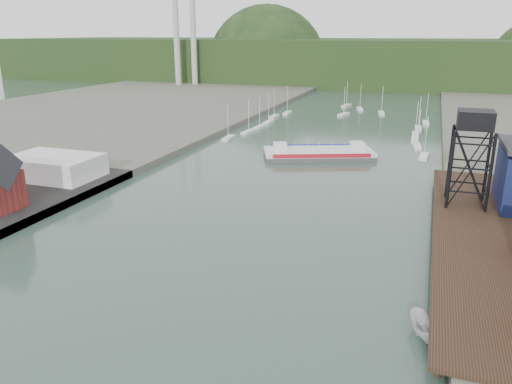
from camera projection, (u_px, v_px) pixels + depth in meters
The scene contains 9 objects.
ground at pixel (72, 384), 44.82m from camera, with size 600.00×600.00×0.00m, color #283F38.
east_pier at pixel (483, 235), 73.03m from camera, with size 14.00×70.00×2.45m.
white_shed at pixel (54, 167), 102.41m from camera, with size 18.00×12.00×4.50m, color silver.
lift_tower at pixel (475, 126), 81.14m from camera, with size 6.50×6.50×16.00m.
marina_sailboats at pixel (342, 124), 169.11m from camera, with size 57.71×92.65×0.90m.
smokestacks at pixel (185, 32), 277.92m from camera, with size 11.20×8.20×60.00m.
distant_hills at pixel (382, 65), 313.69m from camera, with size 500.00×120.00×80.00m.
chain_ferry at pixel (318, 153), 125.49m from camera, with size 29.18×20.12×3.90m.
motorboat at pixel (423, 327), 51.59m from camera, with size 2.06×5.48×2.12m, color silver.
Camera 1 is at (27.96, -29.82, 30.18)m, focal length 35.00 mm.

